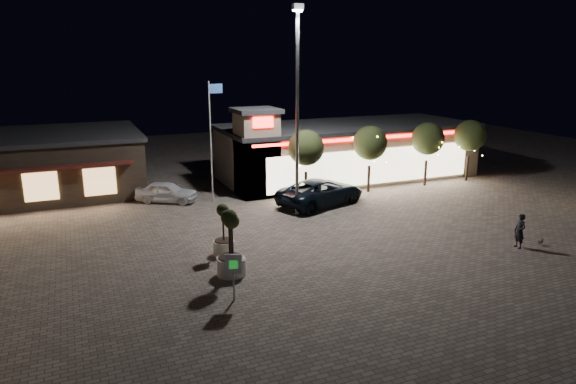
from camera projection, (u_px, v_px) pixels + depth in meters
name	position (u px, v px, depth m)	size (l,w,h in m)	color
ground	(327.00, 266.00, 24.00)	(90.00, 90.00, 0.00)	#71665B
retail_building	(343.00, 150.00, 41.09)	(20.40, 8.40, 6.10)	tan
restaurant_building	(19.00, 165.00, 35.92)	(16.40, 11.00, 4.30)	#382D23
floodlight_pole	(297.00, 100.00, 30.07)	(0.60, 0.40, 12.38)	gray
flagpole	(212.00, 131.00, 33.62)	(0.95, 0.10, 8.00)	white
string_tree_a	(306.00, 148.00, 34.38)	(2.42, 2.42, 4.79)	#332319
string_tree_b	(370.00, 143.00, 36.27)	(2.42, 2.42, 4.79)	#332319
string_tree_c	(428.00, 139.00, 38.16)	(2.42, 2.42, 4.79)	#332319
string_tree_d	(470.00, 136.00, 39.67)	(2.42, 2.42, 4.79)	#332319
pickup_truck	(321.00, 192.00, 33.80)	(2.89, 6.26, 1.74)	black
white_sedan	(167.00, 192.00, 34.41)	(1.64, 4.08, 1.39)	silver
pedestrian	(520.00, 231.00, 26.08)	(0.66, 0.43, 1.80)	black
dog	(541.00, 241.00, 26.62)	(0.44, 0.28, 0.24)	#59514C
planter_left	(224.00, 239.00, 25.24)	(1.06, 1.06, 2.62)	silver
planter_mid	(230.00, 255.00, 22.84)	(1.25, 1.25, 3.07)	silver
planter_right	(233.00, 256.00, 22.84)	(1.17, 1.17, 2.87)	silver
valet_sign	(233.00, 268.00, 20.32)	(0.63, 0.30, 1.97)	gray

